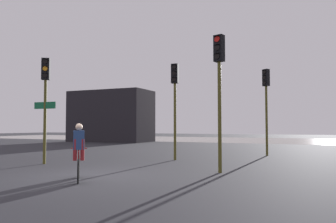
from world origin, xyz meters
The scene contains 9 objects.
ground_plane centered at (0.00, 0.00, 0.00)m, with size 120.00×120.00×0.00m, color #28282D.
water_strip centered at (0.00, 30.30, 0.00)m, with size 80.00×16.00×0.01m, color #9E937F.
distant_building centered at (-12.74, 20.30, 2.60)m, with size 8.30×4.00×5.20m, color black.
traffic_light_near_left centered at (-3.77, 2.08, 3.05)m, with size 0.40×0.42×4.38m.
traffic_light_near_right centered at (3.50, 2.49, 3.20)m, with size 0.37×0.39×4.62m.
traffic_light_center centered at (0.54, 5.70, 3.09)m, with size 0.34×0.35×4.44m.
traffic_light_far_right centered at (4.11, 9.77, 3.19)m, with size 0.40×0.42×4.60m.
direction_sign_post centered at (-3.77, 2.10, 1.70)m, with size 1.10×0.12×2.60m.
cyclist centered at (0.26, -0.72, 0.82)m, with size 1.09×1.37×1.62m.
Camera 1 is at (6.34, -8.21, 1.53)m, focal length 35.00 mm.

